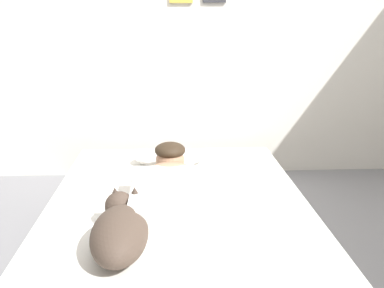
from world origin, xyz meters
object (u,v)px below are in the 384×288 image
at_px(pillow, 170,157).
at_px(cell_phone, 148,201).
at_px(dog, 120,230).
at_px(person_lying, 171,188).
at_px(coffee_cup, 187,170).
at_px(bed, 178,222).

xyz_separation_m(pillow, cell_phone, (-0.13, -0.66, -0.05)).
bearing_deg(pillow, dog, -101.06).
bearing_deg(person_lying, dog, -116.36).
distance_m(person_lying, dog, 0.54).
distance_m(pillow, coffee_cup, 0.27).
height_order(bed, pillow, pillow).
xyz_separation_m(pillow, dog, (-0.23, -1.20, 0.05)).
bearing_deg(coffee_cup, bed, -100.36).
height_order(coffee_cup, cell_phone, coffee_cup).
bearing_deg(cell_phone, person_lying, -23.05).
bearing_deg(dog, coffee_cup, 69.67).
xyz_separation_m(bed, cell_phone, (-0.18, -0.02, 0.16)).
relative_size(dog, coffee_cup, 4.60).
height_order(person_lying, dog, person_lying).
height_order(person_lying, coffee_cup, person_lying).
distance_m(bed, pillow, 0.67).
height_order(bed, person_lying, person_lying).
relative_size(pillow, cell_phone, 3.71).
xyz_separation_m(pillow, person_lying, (0.00, -0.72, 0.05)).
relative_size(pillow, coffee_cup, 4.16).
relative_size(bed, person_lying, 2.28).
height_order(bed, cell_phone, cell_phone).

